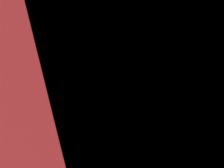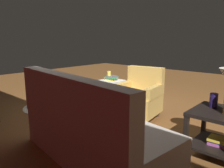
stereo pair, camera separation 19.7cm
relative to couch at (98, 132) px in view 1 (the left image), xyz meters
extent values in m
plane|color=brown|center=(1.03, -1.60, -0.33)|extent=(12.00, 12.00, 0.00)
cube|color=beige|center=(-0.01, -0.06, -0.11)|extent=(1.99, 1.07, 0.44)
cube|color=beige|center=(0.04, 0.28, 0.39)|extent=(1.91, 0.40, 0.56)
ellipsoid|color=red|center=(-0.45, -0.01, 0.25)|extent=(0.42, 0.27, 0.28)
ellipsoid|color=white|center=(-0.01, -0.06, 0.25)|extent=(0.41, 0.18, 0.28)
ellipsoid|color=#DB4C6B|center=(0.44, -0.12, 0.25)|extent=(0.42, 0.27, 0.28)
cube|color=tan|center=(0.37, -1.44, -0.07)|extent=(0.75, 0.75, 0.32)
cube|color=tan|center=(0.41, -1.71, 0.31)|extent=(0.67, 0.23, 0.45)
cube|color=tan|center=(0.66, -1.39, 0.18)|extent=(0.18, 0.57, 0.18)
cube|color=tan|center=(0.09, -1.48, 0.18)|extent=(0.18, 0.57, 0.18)
cylinder|color=#3F2819|center=(0.60, -1.14, -0.28)|extent=(0.05, 0.05, 0.10)
cylinder|color=#3F2819|center=(0.07, -1.21, -0.28)|extent=(0.05, 0.05, 0.10)
cylinder|color=#3F2819|center=(0.67, -1.66, -0.28)|extent=(0.05, 0.05, 0.10)
cylinder|color=#3F2819|center=(0.15, -1.74, -0.28)|extent=(0.05, 0.05, 0.10)
cube|color=black|center=(-1.08, -1.01, -0.19)|extent=(0.58, 0.58, 0.03)
cube|color=black|center=(-0.79, -1.30, -0.06)|extent=(0.05, 0.05, 0.55)
cube|color=black|center=(-0.79, -0.72, -0.06)|extent=(0.05, 0.05, 0.55)
cylinder|color=#1E1447|center=(-0.94, -1.11, 0.30)|extent=(0.09, 0.09, 0.17)
cube|color=#994C8C|center=(-1.08, -0.99, -0.16)|extent=(0.25, 0.20, 0.03)
cube|color=#2D72B2|center=(-1.08, -1.00, -0.14)|extent=(0.25, 0.18, 0.02)
cube|color=gold|center=(-1.09, -1.00, -0.11)|extent=(0.26, 0.19, 0.03)
cube|color=olive|center=(1.29, -0.69, 0.13)|extent=(0.56, 0.44, 0.03)
cylinder|color=olive|center=(1.04, -0.88, -0.11)|extent=(0.03, 0.03, 0.45)
cylinder|color=olive|center=(1.54, -0.88, -0.11)|extent=(0.03, 0.03, 0.45)
cylinder|color=olive|center=(1.04, -0.50, -0.11)|extent=(0.03, 0.03, 0.45)
cylinder|color=olive|center=(1.54, -0.50, -0.11)|extent=(0.03, 0.03, 0.45)
cube|color=silver|center=(1.29, -0.69, 0.16)|extent=(0.35, 0.27, 0.02)
cube|color=silver|center=(1.27, -0.59, 0.26)|extent=(0.33, 0.12, 0.20)
cube|color=brown|center=(1.40, -1.90, -0.11)|extent=(0.44, 0.44, 0.44)
cube|color=silver|center=(1.40, -1.90, 0.13)|extent=(0.45, 0.45, 0.04)
cube|color=gold|center=(1.42, -1.89, 0.16)|extent=(0.22, 0.16, 0.03)
cube|color=#994C8C|center=(1.41, -1.89, 0.19)|extent=(0.20, 0.15, 0.02)
cube|color=#338C4C|center=(1.40, -1.89, 0.21)|extent=(0.26, 0.19, 0.03)
cube|color=#595960|center=(1.39, -1.91, 0.23)|extent=(0.20, 0.20, 0.02)
cylinder|color=#E5D14C|center=(1.44, -1.86, 0.30)|extent=(0.08, 0.08, 0.10)
cube|color=#262628|center=(1.50, -1.98, 0.16)|extent=(0.06, 0.16, 0.02)
cube|color=tan|center=(2.14, -1.83, -0.01)|extent=(0.40, 0.40, 0.08)
cylinder|color=#262628|center=(1.97, -2.00, -0.19)|extent=(0.02, 0.02, 0.28)
cylinder|color=#262628|center=(2.31, -2.00, -0.19)|extent=(0.02, 0.02, 0.28)
cylinder|color=#262628|center=(1.97, -1.66, -0.19)|extent=(0.02, 0.02, 0.28)
cylinder|color=#262628|center=(2.31, -1.66, -0.19)|extent=(0.02, 0.02, 0.28)
cylinder|color=beige|center=(2.03, -0.83, -0.33)|extent=(1.16, 1.16, 0.01)
cylinder|color=silver|center=(3.28, -1.84, -0.31)|extent=(0.20, 0.20, 0.05)
cylinder|color=teal|center=(3.65, -1.98, -0.31)|extent=(0.20, 0.20, 0.05)
camera|label=1|loc=(-1.57, 1.70, 1.02)|focal=35.32mm
camera|label=2|loc=(-1.72, 1.58, 1.02)|focal=35.32mm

